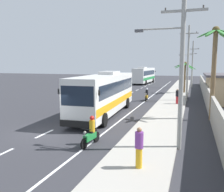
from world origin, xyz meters
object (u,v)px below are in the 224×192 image
at_px(coach_bus_far_lane, 144,75).
at_px(utility_pole_far, 192,63).
at_px(utility_pole_distant, 192,64).
at_px(motorcycle_trailing, 147,95).
at_px(coach_bus_foreground, 105,92).
at_px(pedestrian_near_kerb, 177,96).
at_px(utility_pole_nearest, 180,64).
at_px(utility_pole_mid, 188,62).
at_px(palm_nearest, 214,60).
at_px(palm_second, 185,70).
at_px(pedestrian_midwalk, 139,147).
at_px(motorcycle_beside_bus, 91,133).

bearing_deg(coach_bus_far_lane, utility_pole_far, -32.63).
bearing_deg(utility_pole_distant, motorcycle_trailing, -97.73).
bearing_deg(coach_bus_foreground, coach_bus_far_lane, 95.33).
bearing_deg(pedestrian_near_kerb, utility_pole_nearest, 86.40).
height_order(motorcycle_trailing, utility_pole_mid, utility_pole_mid).
bearing_deg(palm_nearest, utility_pole_far, 93.88).
distance_m(coach_bus_foreground, palm_nearest, 9.42).
height_order(utility_pole_nearest, utility_pole_distant, utility_pole_distant).
relative_size(utility_pole_far, palm_second, 1.80).
distance_m(pedestrian_near_kerb, utility_pole_mid, 5.00).
bearing_deg(utility_pole_distant, pedestrian_midwalk, -91.66).
height_order(pedestrian_near_kerb, utility_pole_nearest, utility_pole_nearest).
xyz_separation_m(pedestrian_midwalk, utility_pole_distant, (1.63, 56.18, 3.45)).
bearing_deg(palm_second, coach_bus_foreground, -108.65).
xyz_separation_m(utility_pole_distant, palm_nearest, (1.93, -45.09, 0.35)).
xyz_separation_m(pedestrian_near_kerb, utility_pole_far, (1.23, 20.86, 3.61)).
relative_size(pedestrian_midwalk, utility_pole_nearest, 0.21).
height_order(coach_bus_far_lane, utility_pole_mid, utility_pole_mid).
relative_size(utility_pole_far, palm_nearest, 1.17).
bearing_deg(utility_pole_distant, palm_nearest, -87.55).
distance_m(motorcycle_beside_bus, utility_pole_mid, 19.51).
height_order(utility_pole_nearest, utility_pole_far, utility_pole_far).
bearing_deg(motorcycle_beside_bus, utility_pole_nearest, 10.83).
bearing_deg(palm_second, utility_pole_nearest, -88.77).
relative_size(utility_pole_nearest, palm_second, 1.75).
bearing_deg(coach_bus_far_lane, coach_bus_foreground, -84.67).
bearing_deg(coach_bus_far_lane, utility_pole_distant, 47.06).
relative_size(pedestrian_near_kerb, utility_pole_mid, 0.19).
relative_size(coach_bus_far_lane, motorcycle_trailing, 5.72).
relative_size(coach_bus_far_lane, pedestrian_near_kerb, 6.70).
distance_m(pedestrian_midwalk, palm_second, 29.03).
bearing_deg(palm_second, pedestrian_near_kerb, -91.81).
height_order(utility_pole_distant, palm_nearest, utility_pole_distant).
bearing_deg(utility_pole_distant, coach_bus_foreground, -98.74).
distance_m(coach_bus_foreground, motorcycle_beside_bus, 8.48).
height_order(motorcycle_beside_bus, motorcycle_trailing, motorcycle_beside_bus).
bearing_deg(utility_pole_nearest, utility_pole_distant, 89.72).
distance_m(utility_pole_nearest, palm_nearest, 8.10).
height_order(utility_pole_far, utility_pole_distant, utility_pole_distant).
bearing_deg(motorcycle_trailing, coach_bus_far_lane, 101.82).
distance_m(utility_pole_distant, palm_second, 27.30).
height_order(utility_pole_distant, palm_second, utility_pole_distant).
bearing_deg(motorcycle_beside_bus, pedestrian_midwalk, -36.55).
distance_m(coach_bus_foreground, utility_pole_distant, 46.27).
relative_size(coach_bus_foreground, pedestrian_midwalk, 6.98).
xyz_separation_m(motorcycle_trailing, utility_pole_distant, (4.94, 36.39, 3.87)).
distance_m(motorcycle_trailing, utility_pole_nearest, 17.58).
bearing_deg(motorcycle_beside_bus, utility_pole_mid, 75.96).
height_order(pedestrian_midwalk, palm_nearest, palm_nearest).
bearing_deg(pedestrian_midwalk, utility_pole_far, 114.20).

